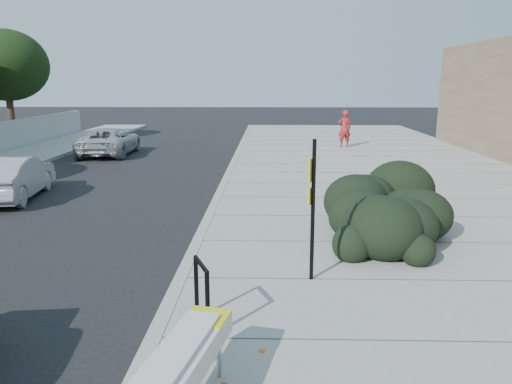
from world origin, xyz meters
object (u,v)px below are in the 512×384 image
bench (173,374)px  wagon_silver (13,177)px  sign_post (312,201)px  suv_silver (110,141)px  pedestrian (344,129)px  bike_rack (202,289)px

bench → wagon_silver: size_ratio=0.61×
sign_post → bench: bearing=-95.3°
wagon_silver → suv_silver: 8.99m
pedestrian → sign_post: bearing=69.0°
bike_rack → pedestrian: size_ratio=0.51×
bench → suv_silver: suv_silver is taller
sign_post → suv_silver: 17.31m
sign_post → wagon_silver: sign_post is taller
bike_rack → sign_post: sign_post is taller
bench → bike_rack: bike_rack is taller
wagon_silver → bench: bearing=115.7°
pedestrian → bike_rack: bearing=65.4°
bench → wagon_silver: 11.92m
sign_post → wagon_silver: 10.32m
sign_post → pedestrian: 17.50m
bench → bike_rack: 1.94m
sign_post → wagon_silver: (-8.17, 6.25, -0.85)m
pedestrian → suv_silver: bearing=-0.9°
bike_rack → suv_silver: (-6.60, 16.97, -0.07)m
sign_post → pedestrian: size_ratio=1.28×
bike_rack → wagon_silver: (-6.60, 7.98, -0.07)m
sign_post → pedestrian: sign_post is taller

